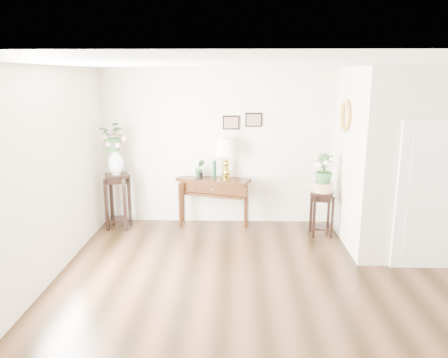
{
  "coord_description": "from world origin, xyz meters",
  "views": [
    {
      "loc": [
        -0.57,
        -5.07,
        2.67
      ],
      "look_at": [
        -0.74,
        1.3,
        1.15
      ],
      "focal_mm": 35.0,
      "sensor_mm": 36.0,
      "label": 1
    }
  ],
  "objects_px": {
    "console_table": "(213,201)",
    "table_lamp": "(226,159)",
    "plant_stand_a": "(118,201)",
    "plant_stand_b": "(321,213)"
  },
  "relations": [
    {
      "from": "console_table",
      "to": "plant_stand_b",
      "type": "bearing_deg",
      "value": 2.3
    },
    {
      "from": "console_table",
      "to": "plant_stand_a",
      "type": "relative_size",
      "value": 1.32
    },
    {
      "from": "console_table",
      "to": "table_lamp",
      "type": "distance_m",
      "value": 0.82
    },
    {
      "from": "console_table",
      "to": "plant_stand_b",
      "type": "xyz_separation_m",
      "value": [
        1.87,
        -0.52,
        -0.05
      ]
    },
    {
      "from": "plant_stand_a",
      "to": "plant_stand_b",
      "type": "distance_m",
      "value": 3.56
    },
    {
      "from": "table_lamp",
      "to": "plant_stand_a",
      "type": "distance_m",
      "value": 2.06
    },
    {
      "from": "console_table",
      "to": "plant_stand_a",
      "type": "height_order",
      "value": "plant_stand_a"
    },
    {
      "from": "table_lamp",
      "to": "plant_stand_a",
      "type": "bearing_deg",
      "value": -172.44
    },
    {
      "from": "plant_stand_b",
      "to": "console_table",
      "type": "bearing_deg",
      "value": 164.46
    },
    {
      "from": "console_table",
      "to": "plant_stand_a",
      "type": "xyz_separation_m",
      "value": [
        -1.68,
        -0.25,
        0.06
      ]
    }
  ]
}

